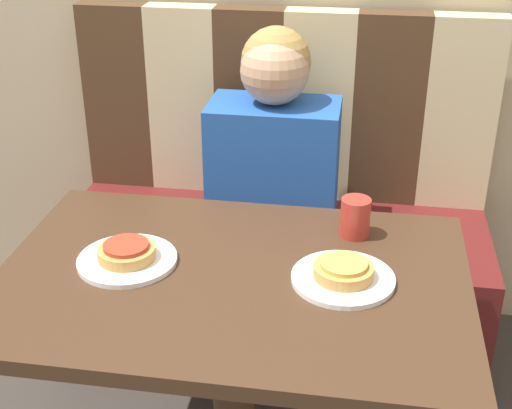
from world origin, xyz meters
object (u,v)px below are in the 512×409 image
at_px(pizza_left, 126,251).
at_px(drinking_cup, 355,217).
at_px(person, 274,135).
at_px(pizza_right, 344,270).
at_px(plate_left, 127,260).
at_px(plate_right, 343,279).

xyz_separation_m(pizza_left, drinking_cup, (0.50, 0.21, 0.02)).
bearing_deg(person, pizza_right, -69.91).
bearing_deg(drinking_cup, plate_left, -157.30).
bearing_deg(plate_left, pizza_left, 180.00).
height_order(plate_left, plate_right, same).
distance_m(plate_left, plate_right, 0.49).
height_order(plate_right, pizza_left, pizza_left).
bearing_deg(plate_left, drinking_cup, 22.70).
bearing_deg(drinking_cup, person, 119.71).
height_order(plate_left, pizza_right, pizza_right).
relative_size(plate_left, drinking_cup, 2.34).
bearing_deg(pizza_right, plate_right, 180.00).
relative_size(plate_right, pizza_right, 1.73).
relative_size(plate_right, drinking_cup, 2.34).
distance_m(person, plate_left, 0.71).
bearing_deg(pizza_left, person, 69.91).
bearing_deg(pizza_right, pizza_left, 180.00).
height_order(pizza_right, drinking_cup, drinking_cup).
distance_m(plate_right, pizza_right, 0.02).
distance_m(plate_left, pizza_right, 0.49).
xyz_separation_m(person, pizza_left, (-0.24, -0.66, -0.04)).
bearing_deg(person, pizza_left, -110.09).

